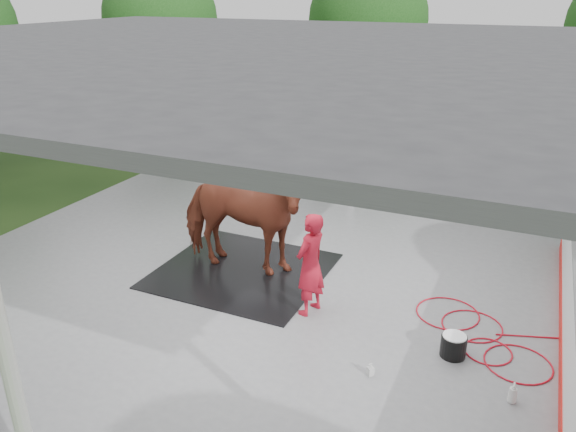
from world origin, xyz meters
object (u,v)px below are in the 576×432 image
at_px(dasher_board, 572,331).
at_px(wash_bucket, 453,345).
at_px(handler, 310,264).
at_px(horse, 241,217).

relative_size(dasher_board, wash_bucket, 22.53).
relative_size(dasher_board, handler, 4.81).
bearing_deg(wash_bucket, horse, 165.43).
xyz_separation_m(horse, wash_bucket, (3.87, -1.01, -0.90)).
bearing_deg(handler, wash_bucket, 97.68).
relative_size(handler, wash_bucket, 4.68).
xyz_separation_m(dasher_board, horse, (-5.30, 0.58, 0.52)).
bearing_deg(wash_bucket, handler, 173.70).
distance_m(dasher_board, horse, 5.35).
distance_m(dasher_board, handler, 3.69).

